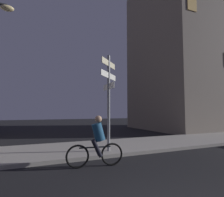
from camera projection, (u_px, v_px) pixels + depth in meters
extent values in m
cube|color=#9E9991|center=(87.00, 149.00, 8.13)|extent=(40.00, 3.40, 0.14)
cylinder|color=gray|center=(109.00, 102.00, 7.50)|extent=(0.12, 0.12, 3.97)
cube|color=beige|center=(109.00, 64.00, 7.62)|extent=(0.99, 0.99, 0.24)
cube|color=white|center=(109.00, 76.00, 7.58)|extent=(1.10, 1.10, 0.24)
cube|color=white|center=(109.00, 86.00, 7.55)|extent=(0.03, 1.14, 0.24)
ellipsoid|color=#F9E099|center=(7.00, 8.00, 6.43)|extent=(0.44, 0.28, 0.20)
torus|color=black|center=(77.00, 156.00, 5.55)|extent=(0.72, 0.15, 0.72)
torus|color=black|center=(112.00, 154.00, 5.85)|extent=(0.72, 0.15, 0.72)
cylinder|color=black|center=(95.00, 147.00, 5.72)|extent=(1.00, 0.17, 0.04)
cylinder|color=navy|center=(98.00, 132.00, 5.78)|extent=(0.49, 0.37, 0.61)
sphere|color=tan|center=(98.00, 119.00, 5.81)|extent=(0.22, 0.22, 0.22)
cylinder|color=black|center=(97.00, 149.00, 5.64)|extent=(0.35, 0.16, 0.55)
cylinder|color=black|center=(96.00, 148.00, 5.81)|extent=(0.35, 0.16, 0.55)
cube|color=slate|center=(187.00, 57.00, 18.92)|extent=(9.66, 8.58, 14.86)
cube|color=#F2C672|center=(192.00, 3.00, 13.62)|extent=(0.90, 0.06, 1.20)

